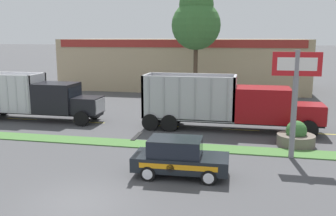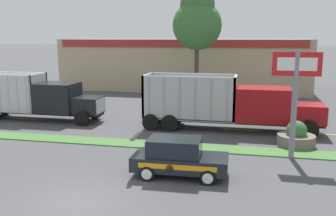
{
  "view_description": "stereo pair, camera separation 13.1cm",
  "coord_description": "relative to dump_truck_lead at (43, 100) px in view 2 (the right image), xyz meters",
  "views": [
    {
      "loc": [
        5.96,
        -11.97,
        6.03
      ],
      "look_at": [
        1.68,
        8.08,
        2.16
      ],
      "focal_mm": 40.0,
      "sensor_mm": 36.0,
      "label": 1
    },
    {
      "loc": [
        6.09,
        -11.95,
        6.03
      ],
      "look_at": [
        1.68,
        8.08,
        2.16
      ],
      "focal_mm": 40.0,
      "sensor_mm": 36.0,
      "label": 2
    }
  ],
  "objects": [
    {
      "name": "ground_plane",
      "position": [
        8.72,
        -12.59,
        -1.54
      ],
      "size": [
        600.0,
        600.0,
        0.0
      ],
      "primitive_type": "plane",
      "color": "#474749"
    },
    {
      "name": "grass_verge",
      "position": [
        8.72,
        -4.69,
        -1.51
      ],
      "size": [
        120.0,
        1.47,
        0.06
      ],
      "primitive_type": "cube",
      "color": "#477538",
      "rests_on": "ground_plane"
    },
    {
      "name": "centre_line_2",
      "position": [
        -1.82,
        0.04,
        -1.54
      ],
      "size": [
        2.4,
        0.14,
        0.01
      ],
      "primitive_type": "cube",
      "color": "yellow",
      "rests_on": "ground_plane"
    },
    {
      "name": "centre_line_3",
      "position": [
        3.58,
        0.04,
        -1.54
      ],
      "size": [
        2.4,
        0.14,
        0.01
      ],
      "primitive_type": "cube",
      "color": "yellow",
      "rests_on": "ground_plane"
    },
    {
      "name": "centre_line_4",
      "position": [
        8.98,
        0.04,
        -1.54
      ],
      "size": [
        2.4,
        0.14,
        0.01
      ],
      "primitive_type": "cube",
      "color": "yellow",
      "rests_on": "ground_plane"
    },
    {
      "name": "centre_line_5",
      "position": [
        14.38,
        0.04,
        -1.54
      ],
      "size": [
        2.4,
        0.14,
        0.01
      ],
      "primitive_type": "cube",
      "color": "yellow",
      "rests_on": "ground_plane"
    },
    {
      "name": "centre_line_6",
      "position": [
        19.78,
        0.04,
        -1.54
      ],
      "size": [
        2.4,
        0.14,
        0.01
      ],
      "primitive_type": "cube",
      "color": "yellow",
      "rests_on": "ground_plane"
    },
    {
      "name": "dump_truck_lead",
      "position": [
        0.0,
        0.0,
        0.0
      ],
      "size": [
        10.48,
        2.59,
        3.42
      ],
      "color": "black",
      "rests_on": "ground_plane"
    },
    {
      "name": "dump_truck_mid",
      "position": [
        14.53,
        -0.12,
        0.08
      ],
      "size": [
        11.58,
        2.74,
        3.6
      ],
      "color": "black",
      "rests_on": "ground_plane"
    },
    {
      "name": "rally_car",
      "position": [
        11.86,
        -9.05,
        -0.68
      ],
      "size": [
        4.22,
        2.02,
        1.73
      ],
      "color": "black",
      "rests_on": "ground_plane"
    },
    {
      "name": "store_sign_post",
      "position": [
        17.0,
        -5.38,
        2.23
      ],
      "size": [
        2.33,
        0.28,
        5.45
      ],
      "color": "gray",
      "rests_on": "ground_plane"
    },
    {
      "name": "stone_planter",
      "position": [
        17.48,
        -3.09,
        -1.03
      ],
      "size": [
        2.09,
        2.09,
        1.45
      ],
      "color": "#6B6056",
      "rests_on": "ground_plane"
    },
    {
      "name": "store_building_backdrop",
      "position": [
        7.12,
        21.1,
        1.38
      ],
      "size": [
        28.08,
        12.1,
        5.84
      ],
      "color": "tan",
      "rests_on": "ground_plane"
    },
    {
      "name": "tree_behind_right",
      "position": [
        9.85,
        10.48,
        6.03
      ],
      "size": [
        4.54,
        4.54,
        10.55
      ],
      "color": "#473828",
      "rests_on": "ground_plane"
    }
  ]
}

